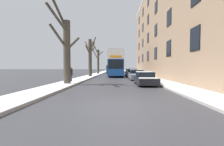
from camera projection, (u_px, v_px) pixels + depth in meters
name	position (u px, v px, depth m)	size (l,w,h in m)	color
ground_plane	(116.00, 106.00, 6.30)	(320.00, 320.00, 0.00)	#38383D
sidewalk_left	(105.00, 72.00, 59.40)	(2.20, 130.00, 0.16)	gray
sidewalk_right	(129.00, 72.00, 59.08)	(2.20, 130.00, 0.16)	gray
terrace_facade_right	(178.00, 26.00, 25.33)	(9.10, 39.16, 17.32)	#8C7056
bare_tree_left_0	(66.00, 48.00, 13.94)	(2.12, 4.05, 8.11)	#423A30
bare_tree_left_1	(90.00, 56.00, 25.87)	(2.35, 2.85, 7.05)	#423A30
bare_tree_left_2	(98.00, 60.00, 36.62)	(2.77, 3.38, 7.91)	#423A30
double_decker_bus	(116.00, 63.00, 28.57)	(2.62, 10.77, 4.63)	#194C99
parked_car_0	(145.00, 79.00, 14.02)	(1.68, 4.07, 1.27)	black
parked_car_1	(136.00, 75.00, 20.21)	(1.86, 4.27, 1.37)	slate
parked_car_2	(132.00, 73.00, 25.93)	(1.75, 4.48, 1.46)	silver
parked_car_3	(129.00, 72.00, 31.65)	(1.72, 4.44, 1.40)	#9EA3AD
oncoming_van	(110.00, 69.00, 42.67)	(2.06, 5.40, 2.34)	#333842
pedestrian_left_sidewalk	(71.00, 74.00, 16.16)	(0.38, 0.38, 1.74)	navy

